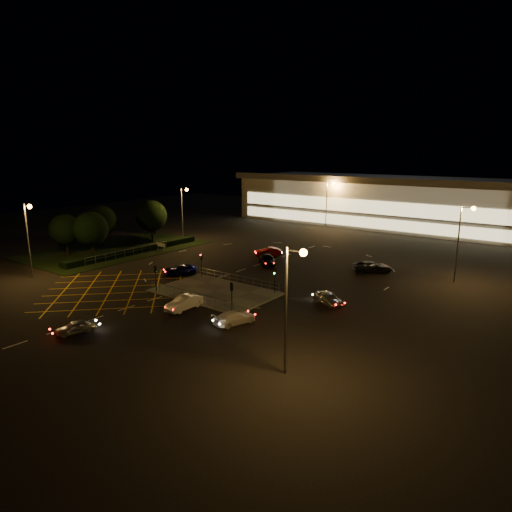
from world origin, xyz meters
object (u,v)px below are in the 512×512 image
Objects in this scene: car_approach_white at (234,318)px; car_right_silver at (328,298)px; signal_nw at (201,260)px; signal_sw at (155,273)px; signal_se at (232,291)px; car_circ_red at (268,252)px; car_queue_white at (184,303)px; car_far_dkgrey at (267,260)px; car_left_blue at (180,270)px; car_near_silver at (75,327)px; signal_ne at (275,275)px; car_east_grey at (372,267)px.

car_right_silver is at bearing -96.86° from car_approach_white.
car_approach_white is at bearing -36.03° from signal_nw.
signal_sw and signal_nw have the same top height.
signal_se is 0.74× the size of car_circ_red.
car_far_dkgrey is (-4.20, 21.45, -0.02)m from car_queue_white.
car_left_blue is 13.43m from car_far_dkgrey.
car_queue_white reaches higher than car_right_silver.
car_circ_red is (-19.10, 15.32, -0.00)m from car_right_silver.
car_near_silver is at bearing -38.50° from car_left_blue.
car_circ_red reaches higher than car_approach_white.
signal_nw is 11.54m from car_far_dkgrey.
car_queue_white reaches higher than car_left_blue.
signal_sw is 1.00× the size of signal_ne.
signal_sw is at bearing -90.00° from signal_nw.
car_far_dkgrey is (-0.83, 32.29, 0.10)m from car_near_silver.
car_left_blue is at bearing 89.71° from car_east_grey.
car_left_blue is at bearing -64.18° from signal_sw.
car_approach_white is at bearing -179.15° from car_right_silver.
signal_sw is at bearing 137.96° from car_right_silver.
signal_se and signal_ne have the same top height.
car_right_silver is at bearing 2.95° from signal_ne.
car_left_blue is (-10.83, 9.77, -0.11)m from car_queue_white.
car_near_silver is at bearing -110.78° from signal_ne.
car_right_silver is (11.73, 10.82, -0.03)m from car_queue_white.
car_near_silver is at bearing 58.73° from signal_se.
car_near_silver is 32.30m from car_far_dkgrey.
car_left_blue is at bearing -25.17° from signal_se.
signal_nw is 1.00× the size of signal_ne.
car_right_silver is 11.77m from car_approach_white.
signal_ne reaches higher than car_queue_white.
signal_nw is 17.83m from car_approach_white.
signal_se is 17.25m from car_left_blue.
car_right_silver is (22.56, 1.05, 0.07)m from car_left_blue.
signal_nw is 0.74× the size of car_circ_red.
signal_se is 3.81m from car_approach_white.
signal_ne is at bearing 0.00° from signal_nw.
car_east_grey is at bearing -24.31° from car_far_dkgrey.
car_far_dkgrey is (-8.91, 11.00, -1.65)m from signal_ne.
car_circ_red is at bearing 75.53° from car_right_silver.
car_queue_white is (7.29, -2.47, -1.63)m from signal_sw.
signal_se is at bearing -33.65° from signal_nw.
car_queue_white is at bearing -10.45° from car_left_blue.
car_far_dkgrey is (6.62, 11.68, 0.09)m from car_left_blue.
car_near_silver is at bearing -79.56° from signal_nw.
car_left_blue is at bearing 138.25° from car_queue_white.
signal_sw is at bearing 161.61° from car_queue_white.
car_near_silver is 0.67× the size of car_east_grey.
car_approach_white reaches higher than car_left_blue.
car_approach_white is at bearing 133.78° from signal_se.
signal_sw is at bearing -44.30° from car_circ_red.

